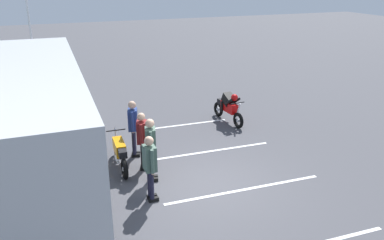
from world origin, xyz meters
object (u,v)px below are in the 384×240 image
(spectator_right, at_px, (133,124))
(parked_motorcycle_silver, at_px, (120,153))
(stunt_motorcycle, at_px, (228,107))
(tour_bus, at_px, (34,128))
(spectator_far_left, at_px, (150,163))
(flagpole, at_px, (30,26))
(spectator_centre, at_px, (142,136))
(spectator_left, at_px, (151,144))

(spectator_right, xyz_separation_m, parked_motorcycle_silver, (-0.65, 0.57, -0.60))
(parked_motorcycle_silver, height_order, stunt_motorcycle, stunt_motorcycle)
(tour_bus, distance_m, spectator_far_left, 3.25)
(spectator_right, height_order, flagpole, flagpole)
(spectator_far_left, xyz_separation_m, spectator_right, (2.70, -0.21, 0.04))
(tour_bus, distance_m, spectator_centre, 2.88)
(tour_bus, bearing_deg, stunt_motorcycle, -70.32)
(spectator_right, height_order, parked_motorcycle_silver, spectator_right)
(spectator_left, bearing_deg, spectator_centre, 4.16)
(spectator_far_left, distance_m, stunt_motorcycle, 6.11)
(spectator_centre, relative_size, spectator_right, 0.97)
(spectator_centre, relative_size, parked_motorcycle_silver, 0.85)
(spectator_right, bearing_deg, parked_motorcycle_silver, 138.58)
(spectator_centre, bearing_deg, tour_bus, 86.53)
(spectator_centre, height_order, spectator_right, spectator_right)
(spectator_centre, relative_size, stunt_motorcycle, 0.85)
(spectator_centre, bearing_deg, parked_motorcycle_silver, 61.38)
(spectator_right, bearing_deg, spectator_left, -177.14)
(spectator_centre, height_order, flagpole, flagpole)
(spectator_left, bearing_deg, stunt_motorcycle, -49.93)
(spectator_right, height_order, stunt_motorcycle, spectator_right)
(spectator_left, height_order, stunt_motorcycle, spectator_left)
(flagpole, bearing_deg, spectator_far_left, -164.13)
(spectator_left, bearing_deg, spectator_right, 2.86)
(tour_bus, distance_m, flagpole, 6.94)
(spectator_centre, xyz_separation_m, parked_motorcycle_silver, (0.33, 0.60, -0.56))
(spectator_right, xyz_separation_m, stunt_motorcycle, (1.64, -4.07, -0.47))
(spectator_centre, xyz_separation_m, flagpole, (6.86, 2.68, 2.43))
(spectator_right, distance_m, parked_motorcycle_silver, 1.05)
(flagpole, bearing_deg, spectator_right, -155.76)
(spectator_centre, bearing_deg, stunt_motorcycle, -57.02)
(spectator_centre, bearing_deg, spectator_left, -175.84)
(stunt_motorcycle, xyz_separation_m, flagpole, (4.24, 6.72, 2.87))
(flagpole, bearing_deg, tour_bus, 178.86)
(parked_motorcycle_silver, xyz_separation_m, flagpole, (6.53, 2.08, 3.00))
(tour_bus, height_order, spectator_centre, tour_bus)
(tour_bus, distance_m, spectator_right, 2.95)
(tour_bus, relative_size, spectator_far_left, 5.37)
(spectator_centre, bearing_deg, flagpole, 21.34)
(spectator_far_left, xyz_separation_m, flagpole, (8.58, 2.44, 2.43))
(tour_bus, bearing_deg, spectator_centre, -93.47)
(parked_motorcycle_silver, relative_size, stunt_motorcycle, 1.00)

